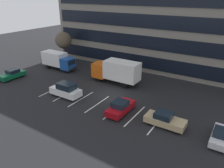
# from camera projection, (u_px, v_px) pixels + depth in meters

# --- Properties ---
(ground_plane) EXTENTS (120.00, 120.00, 0.00)m
(ground_plane) POSITION_uv_depth(u_px,v_px,m) (110.00, 96.00, 31.22)
(ground_plane) COLOR black
(office_building) EXTENTS (41.55, 12.29, 21.60)m
(office_building) POSITION_uv_depth(u_px,v_px,m) (161.00, 9.00, 40.92)
(office_building) COLOR slate
(office_building) RESTS_ON ground_plane
(lot_markings) EXTENTS (16.94, 5.40, 0.01)m
(lot_markings) POSITION_uv_depth(u_px,v_px,m) (97.00, 104.00, 28.94)
(lot_markings) COLOR silver
(lot_markings) RESTS_ON ground_plane
(box_truck_orange) EXTENTS (8.14, 2.70, 3.78)m
(box_truck_orange) POSITION_uv_depth(u_px,v_px,m) (116.00, 71.00, 34.94)
(box_truck_orange) COLOR #D85914
(box_truck_orange) RESTS_ON ground_plane
(box_truck_blue) EXTENTS (6.98, 2.31, 3.24)m
(box_truck_blue) POSITION_uv_depth(u_px,v_px,m) (58.00, 60.00, 41.54)
(box_truck_blue) COLOR #194799
(box_truck_blue) RESTS_ON ground_plane
(suv_white) EXTENTS (4.57, 1.94, 2.07)m
(suv_white) POSITION_uv_depth(u_px,v_px,m) (66.00, 90.00, 30.71)
(suv_white) COLOR white
(suv_white) RESTS_ON ground_plane
(sedan_maroon) EXTENTS (1.88, 4.50, 1.61)m
(sedan_maroon) POSITION_uv_depth(u_px,v_px,m) (121.00, 107.00, 26.59)
(sedan_maroon) COLOR maroon
(sedan_maroon) RESTS_ON ground_plane
(sedan_forest) EXTENTS (1.84, 4.41, 1.58)m
(sedan_forest) POSITION_uv_depth(u_px,v_px,m) (12.00, 74.00, 37.33)
(sedan_forest) COLOR #0C5933
(sedan_forest) RESTS_ON ground_plane
(sedan_silver) EXTENTS (1.67, 4.00, 1.43)m
(sedan_silver) POSITION_uv_depth(u_px,v_px,m) (221.00, 136.00, 21.43)
(sedan_silver) COLOR silver
(sedan_silver) RESTS_ON ground_plane
(sedan_tan) EXTENTS (4.46, 1.87, 1.60)m
(sedan_tan) POSITION_uv_depth(u_px,v_px,m) (165.00, 120.00, 24.01)
(sedan_tan) COLOR tan
(sedan_tan) RESTS_ON ground_plane
(bare_tree) EXTENTS (3.39, 3.39, 6.35)m
(bare_tree) POSITION_uv_depth(u_px,v_px,m) (63.00, 40.00, 44.58)
(bare_tree) COLOR #473323
(bare_tree) RESTS_ON ground_plane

